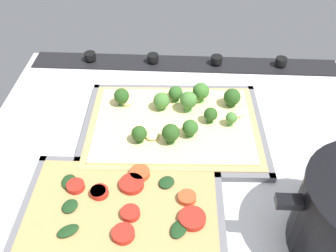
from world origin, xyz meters
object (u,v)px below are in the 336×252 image
baking_tray_back (123,223)px  veggie_pizza_back (124,217)px  baking_tray_front (175,128)px  broccoli_pizza (177,120)px

baking_tray_back → veggie_pizza_back: veggie_pizza_back is taller
baking_tray_back → veggie_pizza_back: bearing=-113.2°
baking_tray_front → baking_tray_back: size_ratio=1.11×
broccoli_pizza → baking_tray_back: 24.74cm
broccoli_pizza → baking_tray_back: size_ratio=1.04×
broccoli_pizza → baking_tray_front: bearing=58.0°
baking_tray_front → baking_tray_back: (7.40, 22.69, 0.00)cm
baking_tray_front → veggie_pizza_back: 23.28cm
veggie_pizza_back → baking_tray_back: bearing=66.8°
broccoli_pizza → veggie_pizza_back: bearing=71.6°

